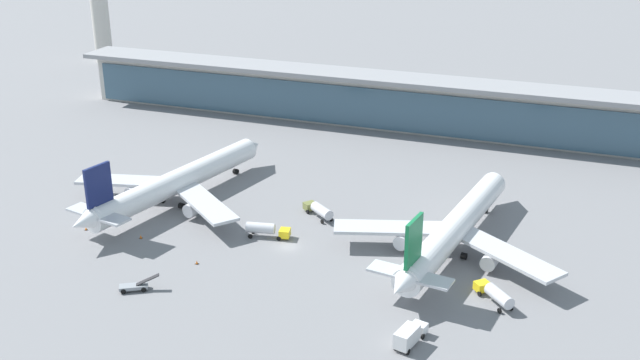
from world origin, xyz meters
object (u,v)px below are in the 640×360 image
at_px(safety_cone_alpha, 141,237).
at_px(safety_cone_bravo, 197,262).
at_px(airliner_centre_stand, 454,229).
at_px(service_truck_under_wing_olive, 319,210).
at_px(service_truck_near_nose_yellow, 266,229).
at_px(safety_cone_charlie, 86,229).
at_px(service_truck_by_tail_yellow, 495,294).
at_px(airliner_left_stand, 175,183).
at_px(service_truck_on_taxiway_grey, 135,286).
at_px(service_truck_mid_apron_white, 409,335).

bearing_deg(safety_cone_alpha, safety_cone_bravo, -19.68).
height_order(airliner_centre_stand, service_truck_under_wing_olive, airliner_centre_stand).
bearing_deg(service_truck_near_nose_yellow, safety_cone_charlie, -164.81).
xyz_separation_m(service_truck_by_tail_yellow, safety_cone_charlie, (-80.48, -0.15, -1.39)).
height_order(service_truck_near_nose_yellow, safety_cone_charlie, service_truck_near_nose_yellow).
bearing_deg(service_truck_under_wing_olive, service_truck_near_nose_yellow, -118.35).
distance_m(airliner_left_stand, safety_cone_bravo, 29.02).
xyz_separation_m(service_truck_under_wing_olive, service_truck_on_taxiway_grey, (-19.26, -38.52, -0.90)).
xyz_separation_m(service_truck_near_nose_yellow, safety_cone_bravo, (-7.41, -14.42, -1.39)).
bearing_deg(service_truck_near_nose_yellow, safety_cone_alpha, -158.57).
height_order(service_truck_near_nose_yellow, service_truck_under_wing_olive, same).
bearing_deg(service_truck_near_nose_yellow, safety_cone_bravo, -117.20).
xyz_separation_m(airliner_left_stand, service_truck_near_nose_yellow, (24.87, -8.32, -3.10)).
xyz_separation_m(service_truck_under_wing_olive, service_truck_mid_apron_white, (28.45, -38.03, -0.02)).
xyz_separation_m(service_truck_under_wing_olive, safety_cone_bravo, (-13.97, -26.57, -1.39)).
bearing_deg(airliner_left_stand, service_truck_under_wing_olive, 6.96).
bearing_deg(service_truck_under_wing_olive, service_truck_mid_apron_white, -53.20).
bearing_deg(safety_cone_bravo, service_truck_mid_apron_white, -15.12).
distance_m(service_truck_near_nose_yellow, service_truck_on_taxiway_grey, 29.29).
relative_size(service_truck_near_nose_yellow, service_truck_mid_apron_white, 1.16).
distance_m(airliner_left_stand, service_truck_mid_apron_white, 69.02).
xyz_separation_m(service_truck_near_nose_yellow, safety_cone_alpha, (-22.75, -8.93, -1.39)).
relative_size(service_truck_on_taxiway_grey, safety_cone_alpha, 9.34).
height_order(airliner_left_stand, service_truck_by_tail_yellow, airliner_left_stand).
bearing_deg(service_truck_under_wing_olive, service_truck_on_taxiway_grey, -116.56).
bearing_deg(service_truck_by_tail_yellow, safety_cone_bravo, -174.54).
bearing_deg(service_truck_near_nose_yellow, airliner_centre_stand, 9.86).
relative_size(service_truck_mid_apron_white, safety_cone_bravo, 10.91).
bearing_deg(airliner_centre_stand, service_truck_by_tail_yellow, -56.98).
bearing_deg(safety_cone_bravo, airliner_centre_stand, 25.68).
distance_m(safety_cone_alpha, safety_cone_charlie, 12.32).
height_order(airliner_left_stand, airliner_centre_stand, same).
bearing_deg(service_truck_by_tail_yellow, service_truck_mid_apron_white, -122.27).
distance_m(airliner_centre_stand, service_truck_mid_apron_white, 32.17).
xyz_separation_m(service_truck_by_tail_yellow, service_truck_on_taxiway_grey, (-58.13, -17.01, -0.90)).
height_order(service_truck_on_taxiway_grey, safety_cone_alpha, service_truck_on_taxiway_grey).
bearing_deg(service_truck_on_taxiway_grey, service_truck_mid_apron_white, 0.59).
bearing_deg(airliner_centre_stand, airliner_left_stand, 177.93).
height_order(airliner_left_stand, service_truck_under_wing_olive, airliner_left_stand).
height_order(airliner_left_stand, service_truck_near_nose_yellow, airliner_left_stand).
bearing_deg(airliner_centre_stand, service_truck_near_nose_yellow, -170.14).
xyz_separation_m(airliner_centre_stand, service_truck_under_wing_olive, (-28.79, 6.01, -3.10)).
relative_size(service_truck_under_wing_olive, safety_cone_bravo, 11.66).
bearing_deg(service_truck_near_nose_yellow, service_truck_on_taxiway_grey, -115.72).
height_order(service_truck_by_tail_yellow, safety_cone_charlie, service_truck_by_tail_yellow).
bearing_deg(service_truck_mid_apron_white, service_truck_by_tail_yellow, 57.73).
bearing_deg(airliner_centre_stand, safety_cone_alpha, -165.46).
xyz_separation_m(airliner_left_stand, service_truck_by_tail_yellow, (70.30, -17.68, -3.10)).
xyz_separation_m(service_truck_under_wing_olive, safety_cone_alpha, (-29.31, -21.08, -1.39)).
height_order(service_truck_on_taxiway_grey, safety_cone_charlie, service_truck_on_taxiway_grey).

